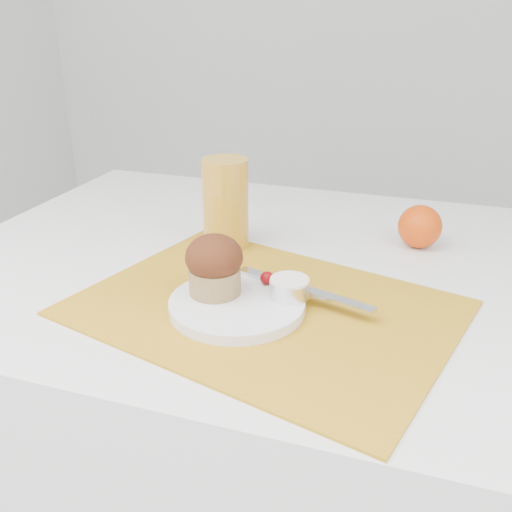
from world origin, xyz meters
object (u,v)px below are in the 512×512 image
(juice_glass, at_px, (226,204))
(orange, at_px, (420,227))
(muffin, at_px, (214,265))
(table, at_px, (300,446))
(plate, at_px, (237,305))

(juice_glass, bearing_deg, orange, 18.70)
(juice_glass, xyz_separation_m, muffin, (0.06, -0.20, -0.02))
(table, height_order, orange, orange)
(juice_glass, bearing_deg, table, -10.48)
(plate, bearing_deg, table, 73.43)
(orange, xyz_separation_m, juice_glass, (-0.31, -0.11, 0.04))
(plate, distance_m, muffin, 0.06)
(table, distance_m, plate, 0.43)
(plate, height_order, juice_glass, juice_glass)
(table, height_order, muffin, muffin)
(table, height_order, juice_glass, juice_glass)
(plate, height_order, muffin, muffin)
(plate, bearing_deg, orange, 55.64)
(table, xyz_separation_m, juice_glass, (-0.15, 0.03, 0.45))
(plate, distance_m, orange, 0.38)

